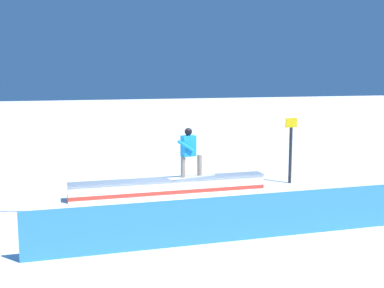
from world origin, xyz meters
name	(u,v)px	position (x,y,z in m)	size (l,w,h in m)	color
ground_plane	(170,195)	(0.00, 0.00, 0.00)	(120.00, 120.00, 0.00)	white
grind_box	(170,187)	(0.00, 0.00, 0.23)	(5.77, 0.82, 0.50)	white
snowboarder	(189,151)	(-0.58, 0.05, 1.28)	(1.51, 0.56, 1.45)	silver
safety_fence	(228,219)	(0.00, 4.19, 0.48)	(8.18, 0.06, 0.96)	#3183EA
trail_marker	(291,149)	(-4.11, -0.20, 1.12)	(0.40, 0.10, 2.11)	#262628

